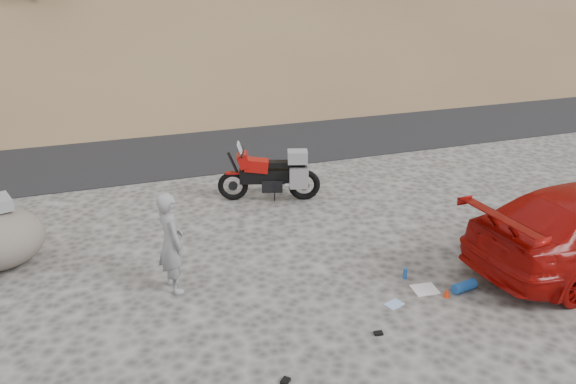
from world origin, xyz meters
name	(u,v)px	position (x,y,z in m)	size (l,w,h in m)	color
ground	(279,276)	(0.00, 0.00, 0.00)	(140.00, 140.00, 0.00)	#3F3C3A
road	(190,139)	(0.00, 9.00, 0.00)	(120.00, 7.00, 0.05)	black
motorcycle	(274,175)	(1.02, 3.40, 0.61)	(2.35, 1.11, 1.44)	black
man	(175,288)	(-1.82, 0.21, 0.00)	(0.65, 0.43, 1.79)	gray
gear_white_cloth	(425,289)	(2.24, -1.26, 0.01)	(0.42, 0.37, 0.01)	white
gear_blue_mat	(464,286)	(2.85, -1.50, 0.09)	(0.18, 0.18, 0.45)	#1A4E9F
gear_bottle	(405,273)	(2.10, -0.81, 0.10)	(0.07, 0.07, 0.20)	#1A4E9F
gear_funnel	(447,293)	(2.46, -1.56, 0.08)	(0.12, 0.12, 0.16)	red
gear_glove_a	(378,333)	(0.89, -2.11, 0.02)	(0.13, 0.09, 0.04)	black
gear_glove_b	(285,381)	(-0.78, -2.63, 0.02)	(0.13, 0.10, 0.04)	black
gear_blue_cloth	(394,304)	(1.51, -1.48, 0.01)	(0.29, 0.21, 0.01)	#8DA9DA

